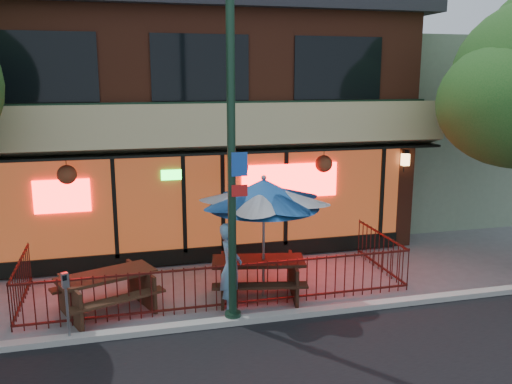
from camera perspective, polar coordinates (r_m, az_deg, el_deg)
The scene contains 11 objects.
ground at distance 11.49m, azimuth -2.86°, elevation -12.62°, with size 80.00×80.00×0.00m, color gray.
curb at distance 11.02m, azimuth -2.33°, elevation -13.39°, with size 80.00×0.25×0.12m, color #999993.
restaurant_building at distance 17.48m, azimuth -7.77°, elevation 9.78°, with size 12.96×9.49×8.05m.
neighbor_building at distance 21.14m, azimuth 17.29°, elevation 6.68°, with size 6.00×7.00×6.00m, color gray.
patio_fence at distance 11.70m, azimuth -3.40°, elevation -8.80°, with size 8.44×2.62×1.00m.
street_light at distance 10.18m, azimuth -2.58°, elevation 2.75°, with size 0.43×0.32×7.00m.
picnic_table_left at distance 11.74m, azimuth -15.44°, elevation -9.61°, with size 2.36×2.10×0.83m.
picnic_table_right at distance 12.07m, azimuth 0.23°, elevation -8.44°, with size 2.28×1.91×0.86m.
patio_umbrella at distance 11.60m, azimuth 0.82°, elevation -0.16°, with size 2.40×2.40×2.74m.
pedestrian at distance 11.23m, azimuth -2.67°, elevation -7.96°, with size 0.70×0.46×1.90m, color #5B90B6.
parking_meter_near at distance 10.55m, azimuth -19.34°, elevation -10.25°, with size 0.15×0.14×1.35m.
Camera 1 is at (-2.05, -10.23, 4.80)m, focal length 38.00 mm.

